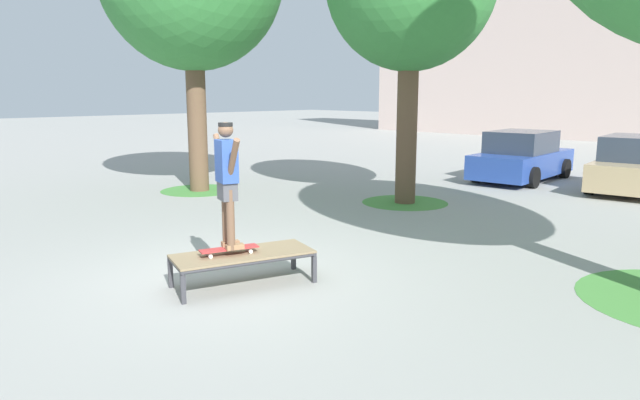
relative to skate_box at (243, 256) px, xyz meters
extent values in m
plane|color=#999993|center=(-0.37, -0.01, -0.41)|extent=(120.00, 120.00, 0.00)
cube|color=#38383D|center=(-0.05, 0.98, -0.22)|extent=(0.08, 0.08, 0.38)
cube|color=#38383D|center=(0.62, 0.77, -0.22)|extent=(0.08, 0.08, 0.38)
cube|color=#38383D|center=(-0.62, -0.77, -0.22)|extent=(0.08, 0.08, 0.38)
cube|color=#38383D|center=(0.05, -0.98, -0.22)|extent=(0.08, 0.08, 0.38)
cylinder|color=#38383D|center=(-0.33, 0.11, -0.01)|extent=(0.63, 1.82, 0.05)
cylinder|color=#38383D|center=(0.33, -0.11, -0.01)|extent=(0.63, 1.82, 0.05)
cylinder|color=#38383D|center=(0.28, 0.88, -0.01)|extent=(0.74, 0.28, 0.05)
cylinder|color=#38383D|center=(-0.28, -0.88, -0.01)|extent=(0.74, 0.28, 0.05)
cube|color=#847051|center=(0.00, 0.00, 0.03)|extent=(1.31, 2.04, 0.03)
cube|color=#B23333|center=(-0.06, -0.18, 0.13)|extent=(0.45, 0.82, 0.02)
cylinder|color=silver|center=(-0.04, 0.11, 0.07)|extent=(0.05, 0.06, 0.06)
cylinder|color=silver|center=(0.10, 0.06, 0.07)|extent=(0.05, 0.06, 0.06)
cylinder|color=silver|center=(-0.22, -0.42, 0.07)|extent=(0.05, 0.06, 0.06)
cylinder|color=silver|center=(-0.08, -0.47, 0.07)|extent=(0.05, 0.06, 0.06)
cylinder|color=brown|center=(-0.15, -0.15, 0.55)|extent=(0.11, 0.11, 0.82)
cube|color=#99704C|center=(-0.14, -0.10, 0.17)|extent=(0.17, 0.26, 0.07)
cylinder|color=brown|center=(0.04, -0.22, 0.55)|extent=(0.11, 0.11, 0.82)
cube|color=#99704C|center=(0.05, -0.17, 0.17)|extent=(0.17, 0.26, 0.07)
cube|color=#4C4C51|center=(-0.06, -0.18, 0.92)|extent=(0.35, 0.29, 0.24)
cube|color=#2D4C99|center=(-0.06, -0.18, 1.32)|extent=(0.41, 0.32, 0.56)
cylinder|color=brown|center=(-0.34, -0.09, 1.40)|extent=(0.40, 0.20, 0.52)
cylinder|color=brown|center=(0.22, -0.28, 1.40)|extent=(0.40, 0.20, 0.52)
sphere|color=brown|center=(-0.06, -0.18, 1.73)|extent=(0.20, 0.20, 0.20)
cylinder|color=black|center=(-0.06, -0.18, 1.80)|extent=(0.19, 0.19, 0.05)
cylinder|color=brown|center=(-7.14, 3.98, 1.41)|extent=(0.51, 0.51, 3.66)
cylinder|color=#47893D|center=(-7.14, 3.98, -0.41)|extent=(2.10, 2.10, 0.01)
cylinder|color=brown|center=(-2.10, 6.51, 1.33)|extent=(0.49, 0.49, 3.50)
cylinder|color=#47893D|center=(-2.10, 6.51, -0.41)|extent=(2.08, 2.08, 0.01)
cube|color=#28479E|center=(-1.82, 12.03, 0.10)|extent=(1.99, 4.31, 0.70)
cube|color=#2D3847|center=(-1.81, 11.88, 0.77)|extent=(1.71, 2.21, 0.64)
cylinder|color=black|center=(-2.76, 13.27, -0.11)|extent=(0.26, 0.61, 0.60)
cylinder|color=black|center=(-1.07, 13.39, -0.11)|extent=(0.26, 0.61, 0.60)
cylinder|color=black|center=(-2.58, 10.67, -0.11)|extent=(0.26, 0.61, 0.60)
cylinder|color=black|center=(-0.88, 10.79, -0.11)|extent=(0.26, 0.61, 0.60)
cube|color=tan|center=(1.30, 12.31, 0.10)|extent=(2.18, 4.37, 0.70)
cube|color=#2D3847|center=(1.32, 12.16, 0.77)|extent=(1.80, 2.27, 0.64)
cylinder|color=black|center=(0.30, 13.51, -0.11)|extent=(0.29, 0.62, 0.60)
cylinder|color=black|center=(0.61, 10.92, -0.11)|extent=(0.29, 0.62, 0.60)
camera|label=1|loc=(6.14, -4.63, 2.20)|focal=32.24mm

